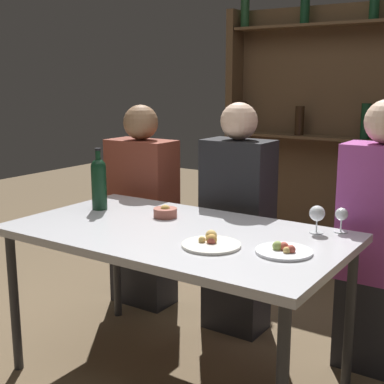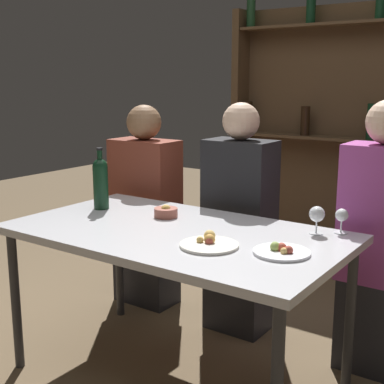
# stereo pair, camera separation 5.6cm
# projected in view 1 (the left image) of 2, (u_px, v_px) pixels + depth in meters

# --- Properties ---
(ground_plane) EXTENTS (10.00, 10.00, 0.00)m
(ground_plane) POSITION_uv_depth(u_px,v_px,m) (177.00, 377.00, 2.52)
(ground_plane) COLOR brown
(dining_table) EXTENTS (1.49, 0.84, 0.72)m
(dining_table) POSITION_uv_depth(u_px,v_px,m) (176.00, 242.00, 2.38)
(dining_table) COLOR silver
(dining_table) RESTS_ON ground_plane
(wine_rack_wall) EXTENTS (1.71, 0.21, 2.02)m
(wine_rack_wall) POSITION_uv_depth(u_px,v_px,m) (334.00, 128.00, 3.96)
(wine_rack_wall) COLOR #4C3823
(wine_rack_wall) RESTS_ON ground_plane
(wine_bottle) EXTENTS (0.08, 0.08, 0.32)m
(wine_bottle) POSITION_uv_depth(u_px,v_px,m) (99.00, 182.00, 2.72)
(wine_bottle) COLOR black
(wine_bottle) RESTS_ON dining_table
(wine_glass_0) EXTENTS (0.07, 0.07, 0.12)m
(wine_glass_0) POSITION_uv_depth(u_px,v_px,m) (317.00, 214.00, 2.30)
(wine_glass_0) COLOR silver
(wine_glass_0) RESTS_ON dining_table
(wine_glass_1) EXTENTS (0.06, 0.06, 0.11)m
(wine_glass_1) POSITION_uv_depth(u_px,v_px,m) (342.00, 216.00, 2.32)
(wine_glass_1) COLOR silver
(wine_glass_1) RESTS_ON dining_table
(food_plate_0) EXTENTS (0.24, 0.24, 0.05)m
(food_plate_0) POSITION_uv_depth(u_px,v_px,m) (211.00, 243.00, 2.14)
(food_plate_0) COLOR silver
(food_plate_0) RESTS_ON dining_table
(food_plate_1) EXTENTS (0.22, 0.22, 0.04)m
(food_plate_1) POSITION_uv_depth(u_px,v_px,m) (284.00, 251.00, 2.05)
(food_plate_1) COLOR white
(food_plate_1) RESTS_ON dining_table
(snack_bowl) EXTENTS (0.11, 0.11, 0.06)m
(snack_bowl) POSITION_uv_depth(u_px,v_px,m) (165.00, 212.00, 2.58)
(snack_bowl) COLOR #995142
(snack_bowl) RESTS_ON dining_table
(seated_person_left) EXTENTS (0.41, 0.22, 1.23)m
(seated_person_left) POSITION_uv_depth(u_px,v_px,m) (143.00, 212.00, 3.26)
(seated_person_left) COLOR #26262B
(seated_person_left) RESTS_ON ground_plane
(seated_person_center) EXTENTS (0.36, 0.22, 1.26)m
(seated_person_center) POSITION_uv_depth(u_px,v_px,m) (237.00, 225.00, 2.90)
(seated_person_center) COLOR #26262B
(seated_person_center) RESTS_ON ground_plane
(seated_person_right) EXTENTS (0.36, 0.22, 1.29)m
(seated_person_right) POSITION_uv_depth(u_px,v_px,m) (378.00, 245.00, 2.49)
(seated_person_right) COLOR #26262B
(seated_person_right) RESTS_ON ground_plane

